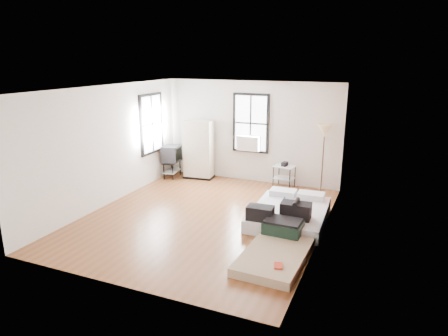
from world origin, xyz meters
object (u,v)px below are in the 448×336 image
at_px(mattress_main, 289,213).
at_px(tv_stand, 172,155).
at_px(floor_lamp, 325,134).
at_px(wardrobe, 199,150).
at_px(side_table, 284,170).
at_px(mattress_bare, 278,246).

distance_m(mattress_main, tv_stand, 4.41).
bearing_deg(tv_stand, floor_lamp, -3.60).
distance_m(wardrobe, side_table, 2.55).
height_order(mattress_main, tv_stand, tv_stand).
bearing_deg(mattress_main, side_table, 105.02).
relative_size(mattress_main, side_table, 2.99).
relative_size(mattress_bare, wardrobe, 1.18).
distance_m(mattress_bare, wardrobe, 5.04).
bearing_deg(wardrobe, tv_stand, -167.23).
distance_m(floor_lamp, tv_stand, 4.37).
bearing_deg(floor_lamp, mattress_main, -98.44).
relative_size(mattress_main, mattress_bare, 1.07).
relative_size(mattress_bare, tv_stand, 2.11).
relative_size(mattress_bare, side_table, 2.79).
bearing_deg(side_table, tv_stand, -174.43).
xyz_separation_m(mattress_bare, floor_lamp, (0.13, 3.65, 1.43)).
bearing_deg(mattress_bare, side_table, 105.08).
relative_size(side_table, tv_stand, 0.76).
xyz_separation_m(mattress_main, tv_stand, (-3.96, 1.88, 0.49)).
distance_m(mattress_main, wardrobe, 3.90).
bearing_deg(mattress_bare, floor_lamp, 89.87).
height_order(mattress_bare, tv_stand, tv_stand).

